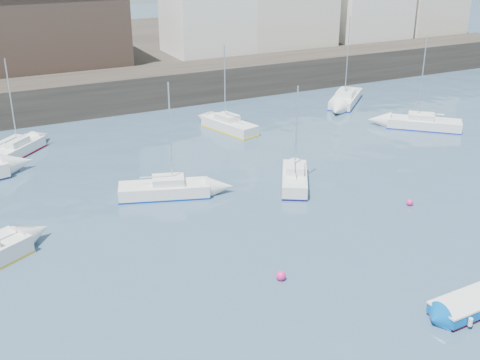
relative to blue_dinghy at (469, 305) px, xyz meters
name	(u,v)px	position (x,y,z in m)	size (l,w,h in m)	color
water	(369,313)	(-3.73, 1.77, -0.37)	(220.00, 220.00, 0.00)	#2D4760
quay_wall	(124,90)	(-3.73, 36.77, 1.13)	(90.00, 5.00, 3.00)	#28231E
land_strip	(78,56)	(-3.73, 54.77, 1.03)	(90.00, 32.00, 2.80)	#28231E
bldg_east_d	(207,7)	(7.27, 43.27, 7.00)	(11.14, 11.14, 8.95)	white
warehouse	(31,24)	(-9.73, 44.77, 6.25)	(16.40, 10.40, 7.60)	#3D2D26
blue_dinghy	(469,305)	(0.00, 0.00, 0.00)	(3.52, 1.90, 0.66)	maroon
sailboat_b	(165,189)	(-7.25, 16.74, 0.08)	(5.62, 3.31, 6.89)	white
sailboat_c	(295,178)	(0.51, 14.69, 0.11)	(3.72, 4.80, 6.19)	white
sailboat_d	(424,123)	(15.66, 19.90, 0.08)	(5.44, 5.20, 7.28)	white
sailboat_f	(229,125)	(1.60, 26.33, 0.10)	(2.98, 5.35, 6.63)	white
sailboat_g	(346,98)	(14.58, 28.87, 0.08)	(5.83, 5.64, 7.79)	white
sailboat_h	(14,150)	(-14.34, 27.91, 0.07)	(4.91, 4.90, 6.76)	white
buoy_near	(281,280)	(-5.72, 5.66, -0.37)	(0.46, 0.46, 0.46)	#F32181
buoy_mid	(409,205)	(4.92, 9.22, -0.37)	(0.39, 0.39, 0.39)	#F32181
buoy_far	(169,184)	(-6.36, 18.43, -0.37)	(0.42, 0.42, 0.42)	#F32181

